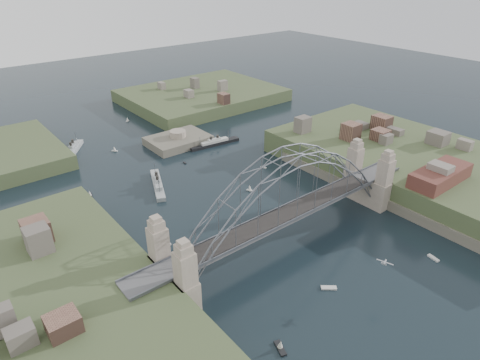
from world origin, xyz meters
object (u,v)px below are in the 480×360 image
object	(u,v)px
bridge	(288,199)
wharf_shed	(440,175)
fort_island	(179,145)
naval_cruiser_near	(158,184)
ocean_liner	(214,143)
naval_cruiser_far	(73,150)

from	to	relation	value
bridge	wharf_shed	bearing A→B (deg)	-17.65
fort_island	wharf_shed	xyz separation A→B (m)	(32.00, -84.00, 10.34)
fort_island	naval_cruiser_near	xyz separation A→B (m)	(-22.53, -24.77, 1.24)
naval_cruiser_near	ocean_liner	world-z (taller)	naval_cruiser_near
naval_cruiser_near	ocean_liner	distance (m)	36.13
ocean_liner	wharf_shed	bearing A→B (deg)	-73.67
wharf_shed	naval_cruiser_near	distance (m)	81.02
fort_island	naval_cruiser_near	distance (m)	33.51
naval_cruiser_far	ocean_liner	size ratio (longest dim) A/B	0.79
fort_island	naval_cruiser_far	xyz separation A→B (m)	(-33.68, 17.26, 1.29)
bridge	ocean_liner	bearing A→B (deg)	70.01
bridge	naval_cruiser_near	world-z (taller)	bridge
ocean_liner	fort_island	bearing A→B (deg)	137.46
fort_island	wharf_shed	size ratio (longest dim) A/B	1.10
bridge	wharf_shed	size ratio (longest dim) A/B	4.20
naval_cruiser_far	ocean_liner	distance (m)	51.19
bridge	fort_island	world-z (taller)	bridge
wharf_shed	naval_cruiser_far	xyz separation A→B (m)	(-65.68, 101.26, -9.05)
naval_cruiser_near	bridge	bearing A→B (deg)	-76.89
bridge	naval_cruiser_near	distance (m)	47.82
bridge	wharf_shed	distance (m)	46.23
bridge	naval_cruiser_near	size ratio (longest dim) A/B	4.44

